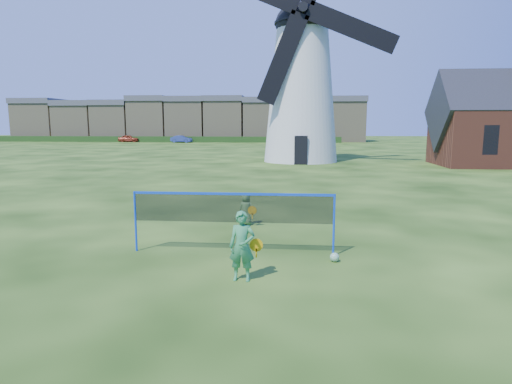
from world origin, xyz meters
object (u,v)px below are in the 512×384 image
Objects in this scene: play_ball at (335,257)px; car_left at (129,139)px; badminton_net at (233,209)px; car_right at (181,139)px; windmill at (301,84)px; player_girl at (242,246)px; player_boy at (246,209)px.

car_left is (-30.38, 66.12, 0.51)m from play_ball.
badminton_net is 1.38× the size of car_right.
windmill is 48.73m from car_left.
windmill is at bearing 89.11° from player_girl.
player_girl is at bearing -144.76° from play_ball.
car_right reaches higher than player_boy.
player_boy is at bearing -158.63° from car_left.
badminton_net reaches higher than car_right.
windmill is 30.13m from player_girl.
player_girl is at bearing -159.90° from car_left.
windmill is 25.27m from player_boy.
play_ball is (2.51, -3.63, -0.40)m from player_boy.
badminton_net is 2.74m from play_ball.
badminton_net reaches higher than car_left.
car_left reaches higher than car_right.
car_left is (-27.88, 62.49, 0.11)m from player_boy.
play_ball is 72.77m from car_left.
car_right is (9.76, -1.02, -0.02)m from car_left.
windmill reaches higher than player_boy.
car_right is at bearing 118.52° from windmill.
player_boy is (-0.48, 5.06, -0.22)m from player_girl.
player_girl is 2.56m from play_ball.
player_girl is 0.40× the size of car_right.
windmill is 5.32× the size of car_left.
play_ball is 0.06× the size of car_right.
player_girl is 73.26m from car_left.
windmill reaches higher than play_ball.
badminton_net is 3.22m from player_boy.
play_ball is 68.29m from car_right.
windmill is 5.32× the size of car_right.
badminton_net is 2.00m from player_girl.
player_girl is 6.67× the size of play_ball.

